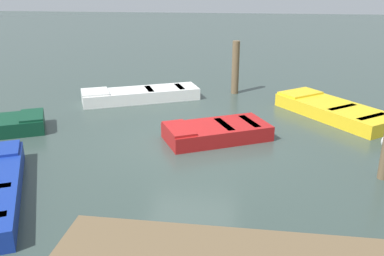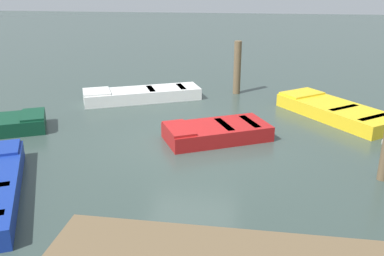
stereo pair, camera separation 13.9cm
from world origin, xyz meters
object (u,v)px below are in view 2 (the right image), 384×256
Objects in this scene: rowboat_yellow at (335,111)px; mooring_piling_mid_right at (237,68)px; rowboat_white at (141,94)px; rowboat_red at (216,132)px.

mooring_piling_mid_right reaches higher than rowboat_yellow.
rowboat_yellow is at bearing 146.95° from rowboat_white.
rowboat_white is at bearing 22.40° from mooring_piling_mid_right.
rowboat_yellow is at bearing 141.71° from mooring_piling_mid_right.
rowboat_red is at bearing 106.76° from rowboat_white.
mooring_piling_mid_right is (-0.41, -4.77, 0.75)m from rowboat_red.
rowboat_yellow is at bearing -172.28° from rowboat_red.
mooring_piling_mid_right is (3.10, -2.45, 0.75)m from rowboat_yellow.
rowboat_white is 2.14× the size of mooring_piling_mid_right.
rowboat_red is (3.51, 2.33, 0.00)m from rowboat_yellow.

